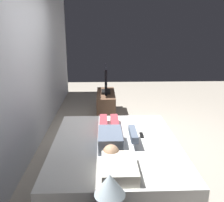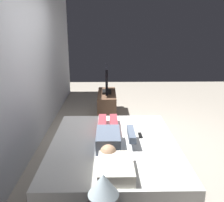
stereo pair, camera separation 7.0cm
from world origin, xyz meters
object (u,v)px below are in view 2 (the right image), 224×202
(bed, at_px, (114,162))
(pillow, at_px, (116,168))
(tv, at_px, (107,80))
(person, at_px, (109,135))
(remote, at_px, (140,135))
(tv_stand, at_px, (107,103))
(lamp, at_px, (103,185))

(bed, xyz_separation_m, pillow, (-0.68, -0.00, 0.34))
(bed, height_order, tv, tv)
(pillow, xyz_separation_m, person, (0.70, 0.06, 0.02))
(pillow, xyz_separation_m, remote, (0.86, -0.35, -0.05))
(person, distance_m, tv, 2.55)
(person, height_order, tv_stand, person)
(pillow, height_order, lamp, lamp)
(bed, distance_m, tv_stand, 2.58)
(person, bearing_deg, lamp, 177.80)
(person, relative_size, lamp, 3.00)
(bed, distance_m, person, 0.36)
(person, xyz_separation_m, lamp, (-1.32, 0.05, 0.23))
(person, distance_m, tv_stand, 2.57)
(person, bearing_deg, remote, -69.53)
(bed, distance_m, remote, 0.49)
(pillow, relative_size, lamp, 1.14)
(bed, height_order, remote, remote)
(remote, height_order, tv, tv)
(remote, relative_size, lamp, 0.36)
(tv_stand, bearing_deg, tv, -165.96)
(bed, relative_size, tv_stand, 1.81)
(bed, relative_size, pillow, 4.15)
(bed, relative_size, remote, 13.27)
(bed, xyz_separation_m, person, (0.03, 0.06, 0.36))
(lamp, bearing_deg, tv_stand, -0.20)
(lamp, bearing_deg, person, -2.20)
(person, distance_m, lamp, 1.35)
(person, relative_size, tv_stand, 1.15)
(remote, relative_size, tv_stand, 0.14)
(bed, relative_size, tv, 2.26)
(remote, bearing_deg, tv, 10.46)
(remote, xyz_separation_m, tv, (2.39, 0.44, 0.24))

